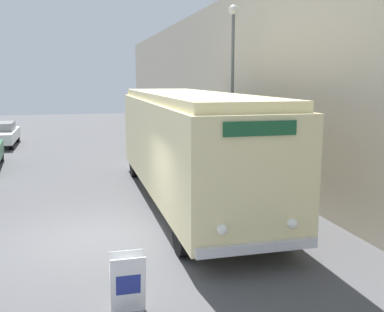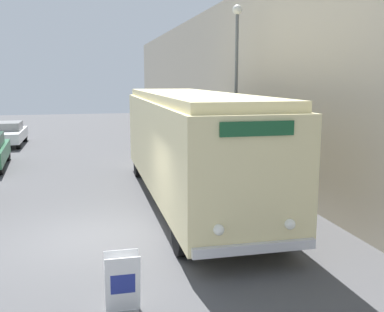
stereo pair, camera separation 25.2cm
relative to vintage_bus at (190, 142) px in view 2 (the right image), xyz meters
The scene contains 6 objects.
ground_plane 4.49m from the vintage_bus, 139.38° to the right, with size 80.00×80.00×0.00m, color #4C4C4F.
building_wall_right 8.33m from the vintage_bus, 64.86° to the left, with size 0.30×60.00×7.46m.
vintage_bus is the anchor object (origin of this frame).
sign_board 7.03m from the vintage_bus, 112.49° to the right, with size 0.58×0.38×1.03m.
streetlamp 4.35m from the vintage_bus, 49.16° to the left, with size 0.36×0.36×6.54m.
parked_car_far 16.26m from the vintage_bus, 118.20° to the left, with size 1.85×4.53×1.36m.
Camera 2 is at (-0.02, -10.83, 3.89)m, focal length 42.00 mm.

